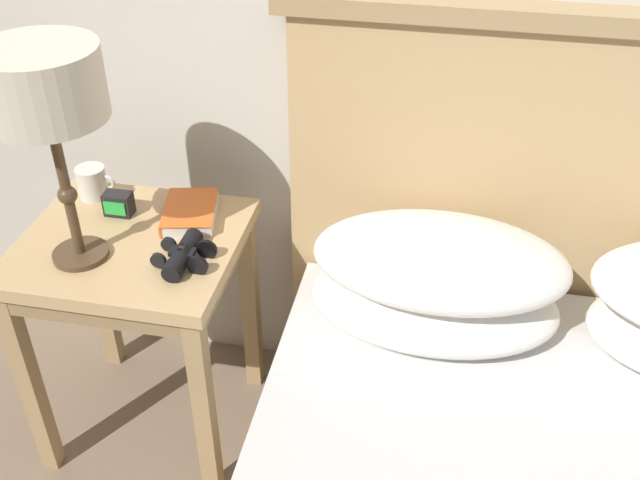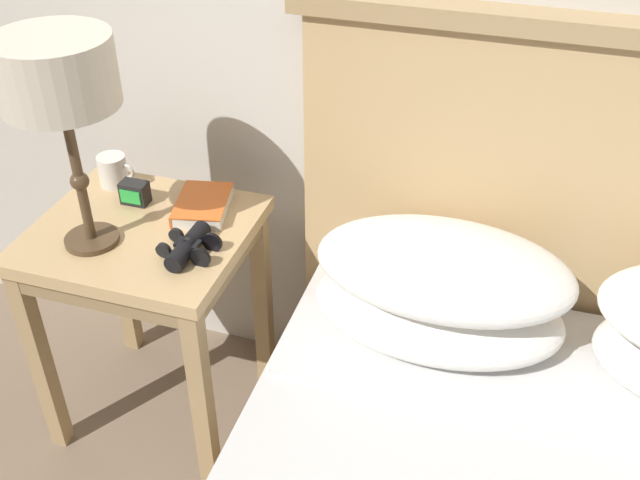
# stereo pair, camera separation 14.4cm
# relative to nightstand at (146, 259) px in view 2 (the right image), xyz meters

# --- Properties ---
(nightstand) EXTENTS (0.53, 0.48, 0.64)m
(nightstand) POSITION_rel_nightstand_xyz_m (0.00, 0.00, 0.00)
(nightstand) COLOR tan
(nightstand) RESTS_ON ground_plane
(table_lamp) EXTENTS (0.25, 0.25, 0.51)m
(table_lamp) POSITION_rel_nightstand_xyz_m (-0.08, -0.09, 0.52)
(table_lamp) COLOR #4C3823
(table_lamp) RESTS_ON nightstand
(book_on_nightstand) EXTENTS (0.16, 0.21, 0.04)m
(book_on_nightstand) POSITION_rel_nightstand_xyz_m (0.11, 0.12, 0.11)
(book_on_nightstand) COLOR silver
(book_on_nightstand) RESTS_ON nightstand
(binoculars_pair) EXTENTS (0.14, 0.16, 0.05)m
(binoculars_pair) POSITION_rel_nightstand_xyz_m (0.16, -0.06, 0.12)
(binoculars_pair) COLOR black
(binoculars_pair) RESTS_ON nightstand
(coffee_mug) EXTENTS (0.10, 0.08, 0.08)m
(coffee_mug) POSITION_rel_nightstand_xyz_m (-0.17, 0.17, 0.14)
(coffee_mug) COLOR silver
(coffee_mug) RESTS_ON nightstand
(alarm_clock) EXTENTS (0.07, 0.05, 0.06)m
(alarm_clock) POSITION_rel_nightstand_xyz_m (-0.07, 0.10, 0.13)
(alarm_clock) COLOR black
(alarm_clock) RESTS_ON nightstand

